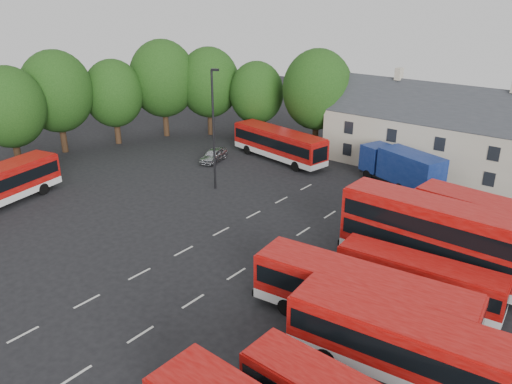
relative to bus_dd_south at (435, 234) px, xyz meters
The scene contains 13 objects.
ground 18.28m from the bus_dd_south, 145.85° to the right, with size 140.00×140.00×0.00m, color black.
lane_markings 15.13m from the bus_dd_south, 146.83° to the right, with size 5.15×33.80×0.01m.
treeline 37.05m from the bus_dd_south, 165.49° to the left, with size 29.92×32.59×12.01m.
terrace_houses 19.91m from the bus_dd_south, 92.71° to the left, with size 35.70×7.13×10.06m.
bus_row_c 10.76m from the bus_dd_south, 73.92° to the right, with size 12.42×4.07×3.45m.
bus_row_d 8.15m from the bus_dd_south, 97.17° to the right, with size 12.36×4.10×3.43m.
bus_row_e 3.78m from the bus_dd_south, 82.36° to the right, with size 9.87×3.06×2.75m.
bus_dd_south is the anchor object (origin of this frame).
bus_dd_north 4.56m from the bus_dd_south, 45.82° to the left, with size 11.65×3.60×4.70m.
bus_north 25.31m from the bus_dd_south, 149.52° to the left, with size 12.23×4.74×3.38m.
box_truck 15.48m from the bus_dd_south, 120.88° to the left, with size 8.84×5.36×3.69m.
silver_car 28.34m from the bus_dd_south, 163.50° to the left, with size 1.68×4.18×1.42m, color #A9ACB1.
lamppost 21.81m from the bus_dd_south, behind, with size 0.77×0.48×11.13m.
Camera 1 is at (23.79, -19.45, 17.43)m, focal length 35.00 mm.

